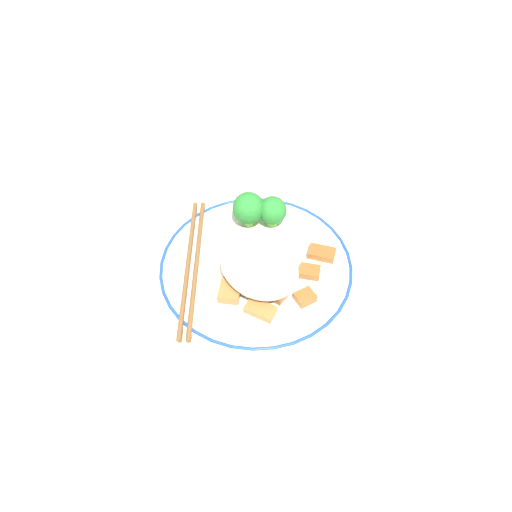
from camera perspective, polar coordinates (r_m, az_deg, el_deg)
ground_plane at (r=0.70m, az=0.00°, el=-1.84°), size 3.00×3.00×0.00m
plate at (r=0.69m, az=0.00°, el=-1.36°), size 0.27×0.27×0.02m
rice_mound at (r=0.65m, az=0.33°, el=-1.16°), size 0.11×0.09×0.06m
broccoli_back_left at (r=0.72m, az=1.90°, el=5.17°), size 0.04×0.04×0.05m
broccoli_back_center at (r=0.72m, az=-0.86°, el=5.45°), size 0.05×0.05×0.06m
meat_near_front at (r=0.66m, az=-2.99°, el=-3.96°), size 0.04×0.04×0.01m
meat_near_left at (r=0.64m, az=0.51°, el=-6.16°), size 0.04×0.03×0.01m
meat_near_right at (r=0.70m, az=7.52°, el=0.33°), size 0.04×0.04×0.01m
meat_near_back at (r=0.68m, az=6.14°, el=-1.79°), size 0.03×0.03×0.01m
meat_on_rice_edge at (r=0.69m, az=0.52°, el=0.23°), size 0.04×0.05×0.01m
meat_mid_left at (r=0.65m, az=5.63°, el=-4.71°), size 0.03×0.03×0.01m
meat_mid_right at (r=0.65m, az=2.39°, el=-4.33°), size 0.03×0.03×0.01m
chopsticks at (r=0.69m, az=-7.31°, el=-1.00°), size 0.19×0.18×0.01m
drinking_glass at (r=0.55m, az=-5.04°, el=-16.59°), size 0.08×0.08×0.10m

